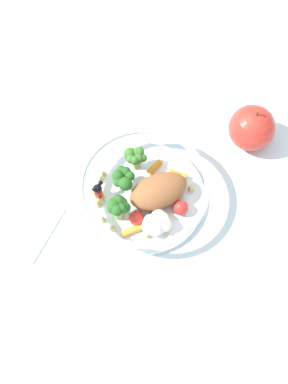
% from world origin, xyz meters
% --- Properties ---
extents(ground_plane, '(2.40, 2.40, 0.00)m').
position_xyz_m(ground_plane, '(0.00, 0.00, 0.00)').
color(ground_plane, silver).
extents(food_container, '(0.21, 0.21, 0.07)m').
position_xyz_m(food_container, '(0.01, -0.01, 0.03)').
color(food_container, white).
rests_on(food_container, ground_plane).
extents(loose_apple, '(0.08, 0.08, 0.09)m').
position_xyz_m(loose_apple, '(0.18, 0.13, 0.04)').
color(loose_apple, red).
rests_on(loose_apple, ground_plane).
extents(folded_napkin, '(0.14, 0.14, 0.01)m').
position_xyz_m(folded_napkin, '(-0.19, -0.06, 0.00)').
color(folded_napkin, white).
rests_on(folded_napkin, ground_plane).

